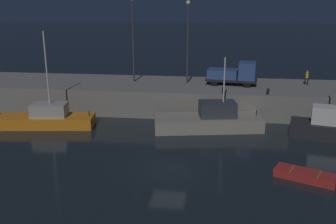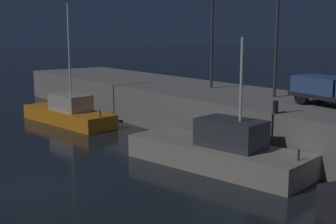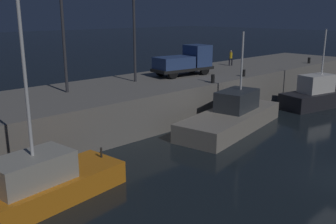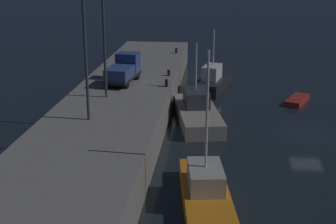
# 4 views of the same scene
# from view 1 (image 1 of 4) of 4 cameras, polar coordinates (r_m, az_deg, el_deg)

# --- Properties ---
(ground_plane) EXTENTS (320.00, 320.00, 0.00)m
(ground_plane) POSITION_cam_1_polar(r_m,az_deg,el_deg) (28.34, 0.02, -8.25)
(ground_plane) COLOR black
(pier_quay) EXTENTS (56.92, 8.35, 2.73)m
(pier_quay) POSITION_cam_1_polar(r_m,az_deg,el_deg) (42.65, 2.59, 2.28)
(pier_quay) COLOR gray
(pier_quay) RESTS_ON ground
(fishing_boat_blue) EXTENTS (9.22, 3.68, 8.92)m
(fishing_boat_blue) POSITION_cam_1_polar(r_m,az_deg,el_deg) (38.58, -17.27, -0.88)
(fishing_boat_blue) COLOR orange
(fishing_boat_blue) RESTS_ON ground
(fishing_boat_white) EXTENTS (10.27, 4.97, 6.67)m
(fishing_boat_white) POSITION_cam_1_polar(r_m,az_deg,el_deg) (36.32, 6.08, -1.19)
(fishing_boat_white) COLOR gray
(fishing_boat_white) RESTS_ON ground
(rowboat_white_mid) EXTENTS (4.24, 2.94, 0.59)m
(rowboat_white_mid) POSITION_cam_1_polar(r_m,az_deg,el_deg) (28.28, 19.38, -8.70)
(rowboat_white_mid) COLOR #B22823
(rowboat_white_mid) RESTS_ON ground
(lamp_post_west) EXTENTS (0.44, 0.44, 9.07)m
(lamp_post_west) POSITION_cam_1_polar(r_m,az_deg,el_deg) (43.05, -5.14, 11.28)
(lamp_post_west) COLOR #38383D
(lamp_post_west) RESTS_ON pier_quay
(lamp_post_east) EXTENTS (0.44, 0.44, 8.71)m
(lamp_post_east) POSITION_cam_1_polar(r_m,az_deg,el_deg) (42.30, 2.90, 10.97)
(lamp_post_east) COLOR #38383D
(lamp_post_east) RESTS_ON pier_quay
(utility_truck) EXTENTS (5.56, 2.62, 2.51)m
(utility_truck) POSITION_cam_1_polar(r_m,az_deg,el_deg) (42.26, 9.62, 5.49)
(utility_truck) COLOR black
(utility_truck) RESTS_ON pier_quay
(dockworker) EXTENTS (0.38, 0.37, 1.54)m
(dockworker) POSITION_cam_1_polar(r_m,az_deg,el_deg) (44.41, 19.59, 4.87)
(dockworker) COLOR black
(dockworker) RESTS_ON pier_quay
(bollard_west) EXTENTS (0.28, 0.28, 0.65)m
(bollard_west) POSITION_cam_1_polar(r_m,az_deg,el_deg) (38.47, 8.07, 3.13)
(bollard_west) COLOR black
(bollard_west) RESTS_ON pier_quay
(bollard_central) EXTENTS (0.28, 0.28, 0.57)m
(bollard_central) POSITION_cam_1_polar(r_m,az_deg,el_deg) (39.02, 14.36, 2.90)
(bollard_central) COLOR black
(bollard_central) RESTS_ON pier_quay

